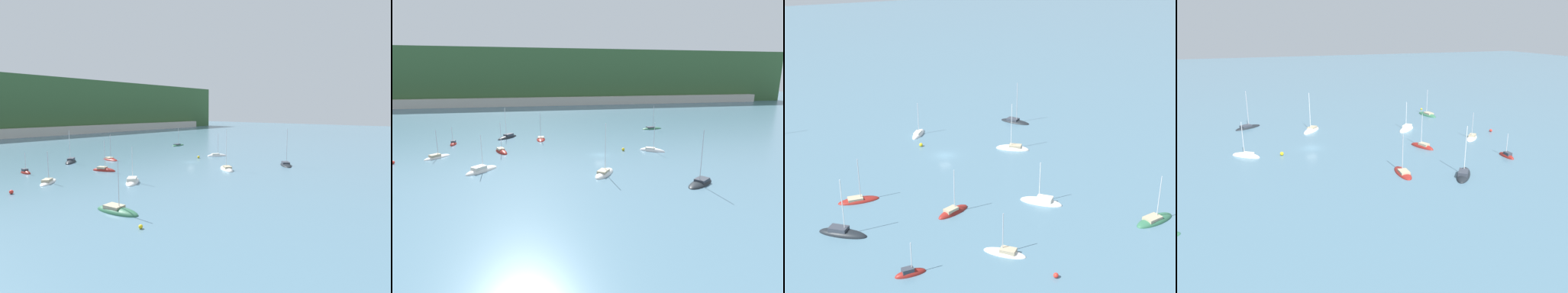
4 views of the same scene
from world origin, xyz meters
TOP-DOWN VIEW (x-y plane):
  - ground_plane at (0.00, 0.00)m, footprint 600.00×600.00m
  - hillside_ridge at (0.00, 170.68)m, footprint 379.88×59.22m
  - shore_town_strip at (0.00, 137.57)m, footprint 322.90×6.00m
  - sailboat_0 at (-41.63, 21.83)m, footprint 1.70×4.92m
  - sailboat_1 at (14.11, -25.92)m, footprint 8.60×7.16m
  - sailboat_2 at (-26.39, 8.66)m, footprint 4.73×7.42m
  - sailboat_3 at (-3.14, -16.11)m, footprint 7.00×7.91m
  - sailboat_5 at (-29.76, -8.15)m, footprint 7.86×7.74m
  - sailboat_6 at (-14.46, 23.40)m, footprint 3.32×8.02m
  - sailboat_7 at (15.64, 1.13)m, footprint 7.03×5.99m
  - sailboat_8 at (-42.59, 6.24)m, footprint 6.75×6.68m
  - sailboat_9 at (30.23, 34.67)m, footprint 8.74×3.89m
  - sailboat_10 at (-25.54, 28.72)m, footprint 7.61×8.55m
  - mooring_buoy_0 at (7.66, 3.16)m, footprint 0.85×0.85m
  - mooring_buoy_1 at (-51.57, 2.32)m, footprint 0.80×0.80m

SIDE VIEW (x-z plane):
  - ground_plane at x=0.00m, z-range 0.00..0.00m
  - sailboat_7 at x=15.64m, z-range -4.53..4.67m
  - sailboat_6 at x=-14.46m, z-range -4.61..4.75m
  - sailboat_9 at x=30.23m, z-range -4.97..5.11m
  - sailboat_3 at x=-3.14m, z-range -6.00..6.17m
  - sailboat_2 at x=-26.39m, z-range -4.61..4.79m
  - sailboat_0 at x=-41.63m, z-range -3.01..3.22m
  - sailboat_8 at x=-42.59m, z-range -3.81..4.02m
  - sailboat_1 at x=14.11m, z-range -5.73..5.94m
  - sailboat_5 at x=-29.76m, z-range -4.47..4.68m
  - sailboat_10 at x=-25.54m, z-range -5.50..5.73m
  - mooring_buoy_1 at x=-51.57m, z-range 0.00..0.80m
  - mooring_buoy_0 at x=7.66m, z-range 0.00..0.85m
  - shore_town_strip at x=0.00m, z-range 0.00..5.67m
  - hillside_ridge at x=0.00m, z-range 0.00..38.98m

